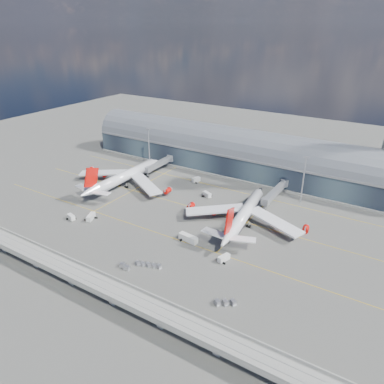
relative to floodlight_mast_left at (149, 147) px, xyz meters
The scene contains 19 objects.
ground 75.57m from the floodlight_mast_left, 47.73° to the right, with size 500.00×500.00×0.00m, color #474744.
taxi_lines 61.38m from the floodlight_mast_left, 33.34° to the right, with size 200.00×80.12×0.01m.
terminal 55.08m from the floodlight_mast_left, 24.69° to the left, with size 200.00×30.00×28.00m.
guideway 121.12m from the floodlight_mast_left, 65.56° to the right, with size 220.00×8.50×7.20m.
floodlight_mast_left is the anchor object (origin of this frame).
floodlight_mast_right 100.00m from the floodlight_mast_left, ahead, with size 3.00×0.70×25.70m.
airliner_left 34.20m from the floodlight_mast_left, 78.51° to the right, with size 61.86×64.93×19.85m.
airliner_right 92.55m from the floodlight_mast_left, 23.64° to the right, with size 58.82×61.52×19.54m.
jet_bridge_left 13.33m from the floodlight_mast_left, 10.52° to the right, with size 4.40×28.00×7.25m.
jet_bridge_right 88.18m from the floodlight_mast_left, ahead, with size 4.40×32.00×7.25m.
service_truck_0 75.71m from the floodlight_mast_left, 74.37° to the right, with size 4.60×6.90×2.73m.
service_truck_1 78.92m from the floodlight_mast_left, 81.06° to the right, with size 4.91×3.16×2.63m.
service_truck_2 95.91m from the floodlight_mast_left, 42.15° to the right, with size 9.22×3.68×3.25m.
service_truck_3 113.99m from the floodlight_mast_left, 37.16° to the right, with size 3.53×5.66×2.56m.
service_truck_4 41.34m from the floodlight_mast_left, ahead, with size 3.94×5.46×2.88m.
service_truck_5 59.61m from the floodlight_mast_left, 20.16° to the right, with size 5.88×4.25×2.66m.
cargo_train_0 111.61m from the floodlight_mast_left, 57.21° to the right, with size 5.34×2.46×1.75m.
cargo_train_1 110.78m from the floodlight_mast_left, 52.49° to the right, with size 11.08×4.63×1.48m.
cargo_train_2 137.32m from the floodlight_mast_left, 41.50° to the right, with size 7.45×5.47×1.73m.
Camera 1 is at (95.25, -125.44, 87.20)m, focal length 35.00 mm.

